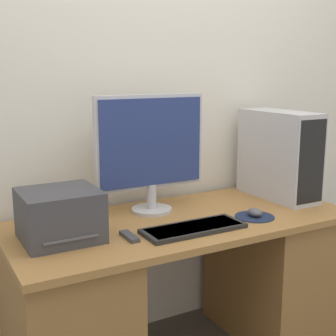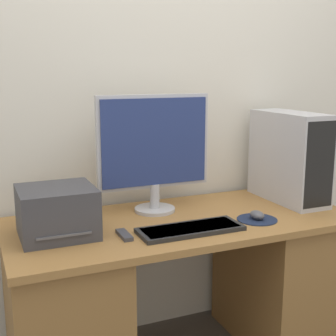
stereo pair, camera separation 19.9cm
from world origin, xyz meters
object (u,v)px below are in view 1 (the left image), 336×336
keyboard (194,228)px  printer (60,215)px  monitor (151,147)px  mouse (255,212)px  computer_tower (279,155)px  remote_control (129,236)px

keyboard → printer: size_ratio=1.48×
monitor → mouse: size_ratio=6.93×
mouse → computer_tower: (0.32, 0.21, 0.20)m
mouse → keyboard: bearing=-176.6°
mouse → remote_control: (-0.60, 0.02, -0.01)m
monitor → printer: bearing=-161.6°
computer_tower → printer: 1.17m
computer_tower → printer: bearing=-176.7°
printer → mouse: bearing=-9.8°
mouse → remote_control: bearing=177.7°
monitor → keyboard: bearing=-84.7°
monitor → mouse: monitor is taller
keyboard → mouse: mouse is taller
computer_tower → remote_control: size_ratio=3.70×
computer_tower → remote_control: 0.97m
monitor → printer: monitor is taller
mouse → remote_control: mouse is taller
printer → remote_control: 0.28m
keyboard → remote_control: 0.27m
keyboard → computer_tower: bearing=19.4°
mouse → computer_tower: size_ratio=0.17×
monitor → remote_control: (-0.24, -0.28, -0.29)m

